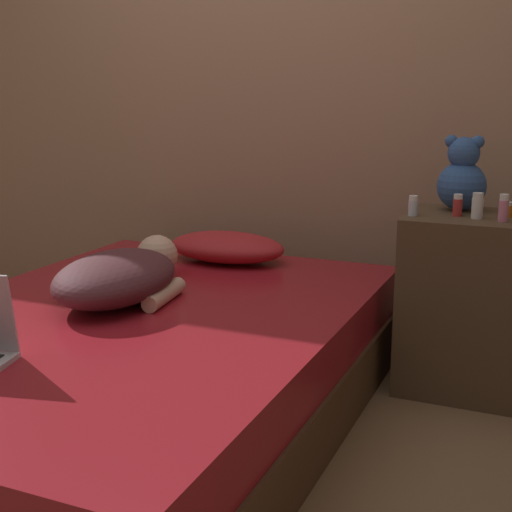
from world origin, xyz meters
name	(u,v)px	position (x,y,z in m)	size (l,w,h in m)	color
ground_plane	(135,422)	(0.00, 0.00, 0.00)	(12.00, 12.00, 0.00)	brown
wall_back	(275,58)	(0.00, 1.33, 1.30)	(8.00, 0.06, 2.60)	tan
bed	(133,369)	(0.00, 0.00, 0.20)	(1.45, 2.09, 0.41)	#4C331E
nightstand	(467,303)	(1.02, 0.79, 0.35)	(0.48, 0.44, 0.69)	brown
pillow	(227,247)	(-0.02, 0.81, 0.47)	(0.53, 0.33, 0.13)	red
person_lying	(121,275)	(-0.13, 0.15, 0.49)	(0.47, 0.78, 0.18)	#4C2328
teddy_bear	(462,178)	(0.96, 0.89, 0.82)	(0.19, 0.19, 0.29)	#335693
bottle_orange	(507,209)	(1.14, 0.81, 0.72)	(0.05, 0.05, 0.06)	orange
bottle_clear	(413,206)	(0.82, 0.69, 0.73)	(0.04, 0.04, 0.08)	silver
bottle_red	(458,205)	(0.97, 0.75, 0.73)	(0.04, 0.04, 0.08)	#B72D2D
bottle_white	(477,206)	(1.04, 0.72, 0.74)	(0.04, 0.04, 0.09)	white
bottle_pink	(504,208)	(1.14, 0.69, 0.74)	(0.04, 0.04, 0.10)	pink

